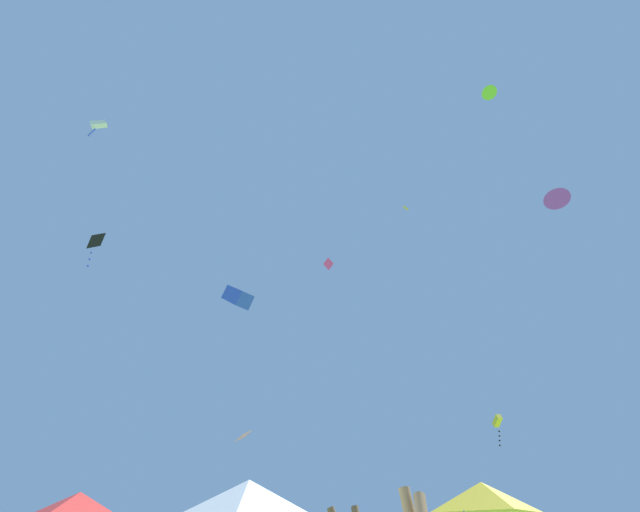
% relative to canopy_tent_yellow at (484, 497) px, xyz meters
% --- Properties ---
extents(canopy_tent_yellow, '(3.50, 3.50, 3.75)m').
position_rel_canopy_tent_yellow_xyz_m(canopy_tent_yellow, '(0.00, 0.00, 0.00)').
color(canopy_tent_yellow, '#9E9EA3').
rests_on(canopy_tent_yellow, ground).
extents(canopy_tent_red, '(3.04, 3.04, 3.25)m').
position_rel_canopy_tent_yellow_xyz_m(canopy_tent_red, '(-16.70, -0.68, -0.43)').
color(canopy_tent_red, '#9E9EA3').
rests_on(canopy_tent_red, ground).
extents(canopy_tent_white, '(3.02, 3.02, 3.23)m').
position_rel_canopy_tent_yellow_xyz_m(canopy_tent_white, '(-9.54, -4.88, -0.44)').
color(canopy_tent_white, '#9E9EA3').
rests_on(canopy_tent_white, ground).
extents(kite_black_diamond, '(0.96, 1.05, 2.94)m').
position_rel_canopy_tent_yellow_xyz_m(kite_black_diamond, '(-25.17, 5.71, 17.91)').
color(kite_black_diamond, black).
extents(kite_blue_box, '(1.27, 1.32, 1.14)m').
position_rel_canopy_tent_yellow_xyz_m(kite_blue_box, '(-10.23, -7.65, 5.11)').
color(kite_blue_box, blue).
extents(kite_yellow_box, '(0.63, 1.08, 2.23)m').
position_rel_canopy_tent_yellow_xyz_m(kite_yellow_box, '(7.35, 11.77, 5.94)').
color(kite_yellow_box, yellow).
extents(kite_pink_diamond, '(0.97, 0.80, 0.68)m').
position_rel_canopy_tent_yellow_xyz_m(kite_pink_diamond, '(-11.74, 7.98, 4.00)').
color(kite_pink_diamond, pink).
extents(kite_white_box, '(0.91, 0.58, 1.85)m').
position_rel_canopy_tent_yellow_xyz_m(kite_white_box, '(-20.40, -5.22, 18.07)').
color(kite_white_box, white).
extents(kite_magenta_diamond, '(0.83, 1.08, 0.50)m').
position_rel_canopy_tent_yellow_xyz_m(kite_magenta_diamond, '(-5.70, 11.50, 20.56)').
color(kite_magenta_diamond, '#D6389E').
extents(kite_purple_delta, '(2.11, 2.11, 0.69)m').
position_rel_canopy_tent_yellow_xyz_m(kite_purple_delta, '(7.63, -2.91, 15.61)').
color(kite_purple_delta, purple).
extents(kite_lime_delta, '(1.25, 1.24, 0.44)m').
position_rel_canopy_tent_yellow_xyz_m(kite_lime_delta, '(4.05, -5.83, 22.54)').
color(kite_lime_delta, '#75D138').
extents(kite_yellow_delta, '(0.79, 0.83, 0.55)m').
position_rel_canopy_tent_yellow_xyz_m(kite_yellow_delta, '(1.57, 6.97, 24.19)').
color(kite_yellow_delta, yellow).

